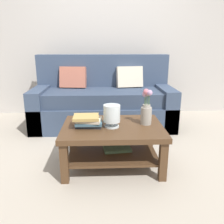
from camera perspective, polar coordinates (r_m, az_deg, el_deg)
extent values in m
plane|color=#ADA393|center=(2.87, 0.35, -8.88)|extent=(10.00, 10.00, 0.00)
cube|color=#BCB7B2|center=(4.25, -0.73, 18.05)|extent=(6.40, 0.12, 2.70)
cube|color=#384760|center=(3.59, -2.08, -0.54)|extent=(2.07, 0.90, 0.36)
cube|color=#324057|center=(3.49, -2.13, 3.72)|extent=(1.83, 0.74, 0.20)
cube|color=#384760|center=(3.82, -2.20, 8.62)|extent=(2.07, 0.20, 0.70)
cube|color=#384760|center=(3.68, -16.86, 1.09)|extent=(0.20, 0.90, 0.60)
cube|color=#384760|center=(3.68, 12.63, 1.43)|extent=(0.20, 0.90, 0.60)
cube|color=#B26651|center=(3.71, -9.49, 8.33)|extent=(0.42, 0.23, 0.34)
cube|color=beige|center=(3.71, 4.30, 8.50)|extent=(0.42, 0.24, 0.34)
cube|color=#4C331E|center=(2.35, 0.15, -3.95)|extent=(1.00, 0.73, 0.05)
cube|color=#4C331E|center=(2.18, -11.56, -12.19)|extent=(0.07, 0.07, 0.38)
cube|color=#4C331E|center=(2.22, 12.36, -11.69)|extent=(0.07, 0.07, 0.38)
cube|color=#4C331E|center=(2.74, -9.59, -6.04)|extent=(0.07, 0.07, 0.38)
cube|color=#4C331E|center=(2.77, 9.20, -5.75)|extent=(0.07, 0.07, 0.38)
cube|color=#4C331E|center=(2.46, 0.15, -9.81)|extent=(0.88, 0.61, 0.02)
cube|color=#51704C|center=(2.48, 1.20, -8.80)|extent=(0.30, 0.23, 0.03)
cube|color=#2D333D|center=(2.33, -5.63, -3.19)|extent=(0.27, 0.18, 0.03)
cube|color=#3D6075|center=(2.31, -5.66, -2.61)|extent=(0.26, 0.19, 0.03)
cube|color=beige|center=(2.30, -5.63, -1.95)|extent=(0.26, 0.21, 0.03)
cube|color=tan|center=(2.29, -6.34, -1.27)|extent=(0.25, 0.21, 0.03)
cylinder|color=silver|center=(2.31, -0.04, -3.48)|extent=(0.14, 0.14, 0.02)
cylinder|color=silver|center=(2.30, -0.04, -2.82)|extent=(0.04, 0.04, 0.04)
cylinder|color=silver|center=(2.27, -0.05, -0.33)|extent=(0.16, 0.16, 0.17)
sphere|color=beige|center=(2.27, -0.67, -0.99)|extent=(0.05, 0.05, 0.05)
sphere|color=#2D333D|center=(2.29, 0.56, -0.89)|extent=(0.05, 0.05, 0.05)
cylinder|color=#9E998E|center=(2.39, 8.32, -0.91)|extent=(0.11, 0.11, 0.18)
cylinder|color=#9E998E|center=(2.36, 8.42, 1.49)|extent=(0.08, 0.08, 0.03)
cylinder|color=#426638|center=(2.35, 8.85, 3.03)|extent=(0.01, 0.01, 0.10)
sphere|color=#C66B7A|center=(2.34, 8.92, 4.56)|extent=(0.05, 0.05, 0.05)
cylinder|color=#426638|center=(2.38, 8.51, 3.02)|extent=(0.01, 0.01, 0.08)
sphere|color=gold|center=(2.37, 8.56, 4.27)|extent=(0.04, 0.04, 0.04)
cylinder|color=#426638|center=(2.36, 8.00, 2.93)|extent=(0.01, 0.01, 0.08)
sphere|color=#B28CB7|center=(2.35, 8.06, 4.35)|extent=(0.06, 0.06, 0.06)
cylinder|color=#426638|center=(2.33, 8.27, 3.12)|extent=(0.01, 0.01, 0.11)
sphere|color=#C66B7A|center=(2.31, 8.35, 4.93)|extent=(0.06, 0.06, 0.06)
cylinder|color=#426638|center=(2.32, 9.09, 2.95)|extent=(0.01, 0.01, 0.11)
sphere|color=#B28CB7|center=(2.31, 9.17, 4.67)|extent=(0.06, 0.06, 0.06)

